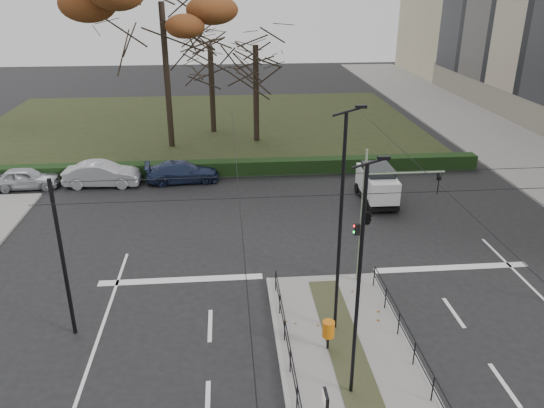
{
  "coord_description": "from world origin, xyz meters",
  "views": [
    {
      "loc": [
        -3.86,
        -14.6,
        11.85
      ],
      "look_at": [
        -1.91,
        7.28,
        2.61
      ],
      "focal_mm": 35.0,
      "sensor_mm": 36.0,
      "label": 1
    }
  ],
  "objects_px": {
    "streetlamp_median_near": "(359,283)",
    "parked_car_third": "(182,172)",
    "parked_car_first": "(26,178)",
    "parked_car_second": "(102,174)",
    "traffic_light": "(370,215)",
    "rust_tree": "(161,1)",
    "info_panel": "(325,405)",
    "streetlamp_median_far": "(341,224)",
    "litter_bin": "(328,329)",
    "bare_tree_near": "(256,52)",
    "white_van": "(377,183)",
    "bare_tree_center": "(210,52)"
  },
  "relations": [
    {
      "from": "info_panel",
      "to": "white_van",
      "type": "bearing_deg",
      "value": 70.27
    },
    {
      "from": "litter_bin",
      "to": "streetlamp_median_far",
      "type": "xyz_separation_m",
      "value": [
        0.51,
        1.18,
        3.39
      ]
    },
    {
      "from": "litter_bin",
      "to": "parked_car_third",
      "type": "bearing_deg",
      "value": 109.19
    },
    {
      "from": "traffic_light",
      "to": "white_van",
      "type": "bearing_deg",
      "value": 71.78
    },
    {
      "from": "litter_bin",
      "to": "parked_car_first",
      "type": "bearing_deg",
      "value": 132.36
    },
    {
      "from": "parked_car_first",
      "to": "parked_car_second",
      "type": "xyz_separation_m",
      "value": [
        4.6,
        0.09,
        0.09
      ]
    },
    {
      "from": "white_van",
      "to": "bare_tree_center",
      "type": "xyz_separation_m",
      "value": [
        -9.6,
        16.26,
        5.46
      ]
    },
    {
      "from": "parked_car_third",
      "to": "rust_tree",
      "type": "height_order",
      "value": "rust_tree"
    },
    {
      "from": "bare_tree_center",
      "to": "info_panel",
      "type": "bearing_deg",
      "value": -84.22
    },
    {
      "from": "parked_car_third",
      "to": "info_panel",
      "type": "bearing_deg",
      "value": -171.71
    },
    {
      "from": "litter_bin",
      "to": "bare_tree_near",
      "type": "xyz_separation_m",
      "value": [
        -0.82,
        26.37,
        6.01
      ]
    },
    {
      "from": "traffic_light",
      "to": "rust_tree",
      "type": "height_order",
      "value": "rust_tree"
    },
    {
      "from": "streetlamp_median_near",
      "to": "parked_car_first",
      "type": "xyz_separation_m",
      "value": [
        -15.98,
        19.26,
        -3.33
      ]
    },
    {
      "from": "streetlamp_median_near",
      "to": "parked_car_second",
      "type": "bearing_deg",
      "value": 120.47
    },
    {
      "from": "white_van",
      "to": "litter_bin",
      "type": "bearing_deg",
      "value": -111.97
    },
    {
      "from": "parked_car_first",
      "to": "parked_car_third",
      "type": "height_order",
      "value": "parked_car_first"
    },
    {
      "from": "parked_car_first",
      "to": "white_van",
      "type": "bearing_deg",
      "value": -104.39
    },
    {
      "from": "parked_car_first",
      "to": "parked_car_second",
      "type": "relative_size",
      "value": 0.85
    },
    {
      "from": "streetlamp_median_far",
      "to": "white_van",
      "type": "xyz_separation_m",
      "value": [
        4.81,
        11.99,
        -3.17
      ]
    },
    {
      "from": "streetlamp_median_far",
      "to": "rust_tree",
      "type": "xyz_separation_m",
      "value": [
        -7.96,
        24.18,
        6.26
      ]
    },
    {
      "from": "streetlamp_median_far",
      "to": "bare_tree_near",
      "type": "relative_size",
      "value": 0.84
    },
    {
      "from": "traffic_light",
      "to": "rust_tree",
      "type": "xyz_separation_m",
      "value": [
        -9.87,
        20.99,
        7.41
      ]
    },
    {
      "from": "white_van",
      "to": "traffic_light",
      "type": "bearing_deg",
      "value": -108.22
    },
    {
      "from": "traffic_light",
      "to": "parked_car_third",
      "type": "relative_size",
      "value": 1.12
    },
    {
      "from": "info_panel",
      "to": "parked_car_second",
      "type": "height_order",
      "value": "info_panel"
    },
    {
      "from": "streetlamp_median_near",
      "to": "bare_tree_center",
      "type": "relative_size",
      "value": 0.81
    },
    {
      "from": "info_panel",
      "to": "litter_bin",
      "type": "bearing_deg",
      "value": 77.82
    },
    {
      "from": "traffic_light",
      "to": "bare_tree_near",
      "type": "height_order",
      "value": "bare_tree_near"
    },
    {
      "from": "white_van",
      "to": "parked_car_first",
      "type": "bearing_deg",
      "value": 169.26
    },
    {
      "from": "rust_tree",
      "to": "bare_tree_near",
      "type": "xyz_separation_m",
      "value": [
        6.63,
        1.0,
        -3.64
      ]
    },
    {
      "from": "traffic_light",
      "to": "streetlamp_median_far",
      "type": "xyz_separation_m",
      "value": [
        -1.91,
        -3.19,
        1.15
      ]
    },
    {
      "from": "streetlamp_median_near",
      "to": "white_van",
      "type": "height_order",
      "value": "streetlamp_median_near"
    },
    {
      "from": "info_panel",
      "to": "parked_car_third",
      "type": "bearing_deg",
      "value": 103.54
    },
    {
      "from": "litter_bin",
      "to": "bare_tree_near",
      "type": "distance_m",
      "value": 27.05
    },
    {
      "from": "rust_tree",
      "to": "bare_tree_center",
      "type": "distance_m",
      "value": 6.5
    },
    {
      "from": "streetlamp_median_near",
      "to": "parked_car_third",
      "type": "xyz_separation_m",
      "value": [
        -6.45,
        19.64,
        -3.33
      ]
    },
    {
      "from": "bare_tree_near",
      "to": "white_van",
      "type": "bearing_deg",
      "value": -65.06
    },
    {
      "from": "bare_tree_near",
      "to": "info_panel",
      "type": "bearing_deg",
      "value": -90.12
    },
    {
      "from": "parked_car_first",
      "to": "traffic_light",
      "type": "bearing_deg",
      "value": -128.94
    },
    {
      "from": "streetlamp_median_far",
      "to": "parked_car_first",
      "type": "relative_size",
      "value": 2.08
    },
    {
      "from": "litter_bin",
      "to": "info_panel",
      "type": "distance_m",
      "value": 4.27
    },
    {
      "from": "traffic_light",
      "to": "white_van",
      "type": "height_order",
      "value": "traffic_light"
    },
    {
      "from": "info_panel",
      "to": "streetlamp_median_near",
      "type": "distance_m",
      "value": 3.37
    },
    {
      "from": "info_panel",
      "to": "streetlamp_median_far",
      "type": "distance_m",
      "value": 6.12
    },
    {
      "from": "litter_bin",
      "to": "streetlamp_median_near",
      "type": "distance_m",
      "value": 3.76
    },
    {
      "from": "bare_tree_near",
      "to": "streetlamp_median_near",
      "type": "bearing_deg",
      "value": -87.64
    },
    {
      "from": "streetlamp_median_near",
      "to": "parked_car_first",
      "type": "distance_m",
      "value": 25.25
    },
    {
      "from": "parked_car_first",
      "to": "bare_tree_center",
      "type": "bearing_deg",
      "value": -46.37
    },
    {
      "from": "info_panel",
      "to": "streetlamp_median_far",
      "type": "relative_size",
      "value": 0.23
    },
    {
      "from": "parked_car_first",
      "to": "parked_car_third",
      "type": "relative_size",
      "value": 0.85
    }
  ]
}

